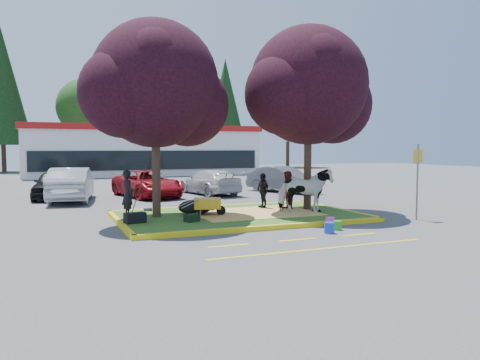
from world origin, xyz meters
name	(u,v)px	position (x,y,z in m)	size (l,w,h in m)	color
ground	(238,218)	(0.00, 0.00, 0.00)	(90.00, 90.00, 0.00)	#424244
median_island	(238,216)	(0.00, 0.00, 0.07)	(8.00, 5.00, 0.15)	#32581B
curb_near	(271,228)	(0.00, -2.58, 0.07)	(8.30, 0.16, 0.15)	yellow
curb_far	(214,207)	(0.00, 2.58, 0.07)	(8.30, 0.16, 0.15)	yellow
curb_left	(120,223)	(-4.08, 0.00, 0.07)	(0.16, 5.30, 0.15)	yellow
curb_right	(336,210)	(4.08, 0.00, 0.07)	(0.16, 5.30, 0.15)	yellow
straw_bedding	(254,213)	(0.60, 0.00, 0.15)	(4.20, 3.00, 0.01)	#EDBB61
tree_purple_left	(156,90)	(-2.78, 0.38, 4.36)	(5.06, 4.20, 6.51)	black
tree_purple_right	(309,91)	(2.92, 0.18, 4.56)	(5.30, 4.40, 6.82)	black
fire_lane_stripe_a	(229,246)	(-2.00, -4.20, 0.00)	(1.10, 0.12, 0.01)	yellow
fire_lane_stripe_b	(298,240)	(0.00, -4.20, 0.00)	(1.10, 0.12, 0.01)	yellow
fire_lane_stripe_c	(360,234)	(2.00, -4.20, 0.00)	(1.10, 0.12, 0.01)	yellow
fire_lane_long	(323,249)	(0.00, -5.40, 0.00)	(6.00, 0.10, 0.01)	yellow
retail_building	(142,150)	(2.00, 27.98, 2.25)	(20.40, 8.40, 4.40)	silver
treeline	(117,99)	(1.23, 37.61, 7.73)	(46.58, 7.80, 14.63)	black
cow	(305,190)	(2.28, -0.66, 0.95)	(0.86, 1.89, 1.59)	silver
calf	(196,207)	(-1.44, 0.41, 0.42)	(1.23, 0.70, 0.53)	black
handler	(128,194)	(-3.70, 0.64, 0.94)	(0.57, 0.38, 1.57)	black
visitor_a	(288,190)	(2.14, 0.34, 0.87)	(0.70, 0.55, 1.44)	#4B151C
visitor_b	(263,190)	(1.47, 1.10, 0.82)	(0.79, 0.33, 1.35)	black
wheelbarrow	(208,204)	(-1.16, -0.07, 0.57)	(1.61, 0.78, 0.61)	black
gear_bag_dark	(135,218)	(-3.70, -0.62, 0.31)	(0.63, 0.34, 0.32)	black
gear_bag_green	(192,218)	(-2.01, -1.04, 0.27)	(0.45, 0.28, 0.24)	black
sign_post	(418,173)	(5.49, -2.70, 1.60)	(0.36, 0.06, 2.59)	slate
bucket_green	(337,225)	(1.83, -3.33, 0.14)	(0.26, 0.26, 0.28)	green
bucket_pink	(330,222)	(1.93, -2.80, 0.15)	(0.28, 0.28, 0.30)	#E833AA
bucket_blue	(329,228)	(1.31, -3.70, 0.16)	(0.30, 0.30, 0.32)	#183BC4
car_black	(54,184)	(-5.83, 9.16, 0.70)	(1.65, 4.09, 1.39)	black
car_silver	(71,184)	(-5.12, 7.64, 0.78)	(1.65, 4.72, 1.55)	#A2A5AA
car_red	(147,184)	(-1.52, 8.22, 0.67)	(2.21, 4.79, 1.33)	maroon
car_white	(209,182)	(1.77, 8.31, 0.65)	(1.81, 4.46, 1.29)	silver
car_grey	(283,179)	(5.89, 7.82, 0.71)	(1.51, 4.32, 1.42)	#56575E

